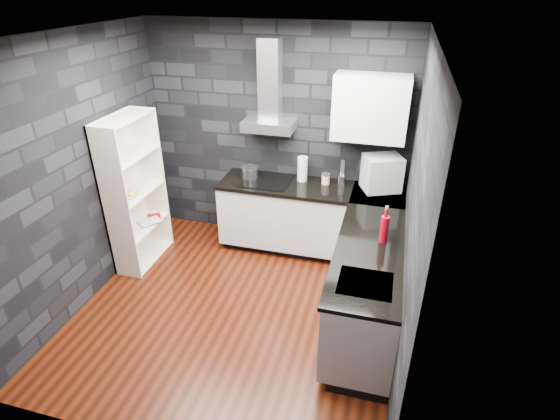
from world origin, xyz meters
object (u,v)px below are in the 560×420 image
at_px(pot, 250,173).
at_px(fruit_bowl, 129,195).
at_px(glass_vase, 302,169).
at_px(bookshelf, 135,193).
at_px(appliance_garage, 382,173).
at_px(storage_jar, 326,179).
at_px(utensil_crock, 341,180).
at_px(red_bottle, 384,229).

distance_m(pot, fruit_bowl, 1.44).
height_order(pot, glass_vase, glass_vase).
relative_size(glass_vase, bookshelf, 0.17).
bearing_deg(appliance_garage, storage_jar, 153.47).
xyz_separation_m(utensil_crock, fruit_bowl, (-2.26, -0.97, -0.02)).
bearing_deg(red_bottle, pot, 147.37).
distance_m(glass_vase, fruit_bowl, 2.03).
height_order(storage_jar, appliance_garage, appliance_garage).
distance_m(glass_vase, appliance_garage, 0.94).
bearing_deg(storage_jar, bookshelf, -158.48).
bearing_deg(glass_vase, bookshelf, -154.62).
bearing_deg(red_bottle, bookshelf, 173.49).
xyz_separation_m(pot, bookshelf, (-1.14, -0.75, -0.07)).
height_order(utensil_crock, fruit_bowl, utensil_crock).
bearing_deg(storage_jar, glass_vase, 174.76).
height_order(appliance_garage, red_bottle, appliance_garage).
relative_size(pot, appliance_garage, 0.50).
bearing_deg(appliance_garage, utensil_crock, 149.54).
distance_m(utensil_crock, fruit_bowl, 2.46).
bearing_deg(storage_jar, red_bottle, -56.97).
bearing_deg(utensil_crock, fruit_bowl, -156.82).
bearing_deg(glass_vase, storage_jar, -5.24).
bearing_deg(fruit_bowl, bookshelf, 90.00).
relative_size(appliance_garage, red_bottle, 1.51).
relative_size(glass_vase, utensil_crock, 2.61).
bearing_deg(bookshelf, utensil_crock, 34.32).
height_order(storage_jar, fruit_bowl, storage_jar).
height_order(glass_vase, utensil_crock, glass_vase).
distance_m(bookshelf, fruit_bowl, 0.13).
height_order(appliance_garage, bookshelf, bookshelf).
bearing_deg(red_bottle, fruit_bowl, 176.04).
relative_size(pot, red_bottle, 0.75).
xyz_separation_m(glass_vase, utensil_crock, (0.48, -0.00, -0.09)).
relative_size(utensil_crock, bookshelf, 0.06).
distance_m(storage_jar, fruit_bowl, 2.28).
xyz_separation_m(bookshelf, fruit_bowl, (0.00, -0.13, 0.04)).
bearing_deg(fruit_bowl, pot, 37.43).
xyz_separation_m(utensil_crock, bookshelf, (-2.26, -0.84, -0.06)).
distance_m(red_bottle, fruit_bowl, 2.83).
bearing_deg(storage_jar, utensil_crock, 7.03).
xyz_separation_m(pot, glass_vase, (0.64, 0.10, 0.08)).
height_order(utensil_crock, appliance_garage, appliance_garage).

